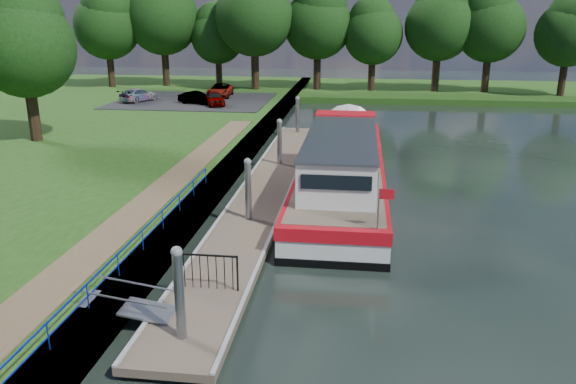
# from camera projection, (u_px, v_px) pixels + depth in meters

# --- Properties ---
(ground) EXTENTS (160.00, 160.00, 0.00)m
(ground) POSITION_uv_depth(u_px,v_px,m) (189.00, 340.00, 15.14)
(ground) COLOR black
(ground) RESTS_ON ground
(bank_edge) EXTENTS (1.10, 90.00, 0.78)m
(bank_edge) POSITION_uv_depth(u_px,v_px,m) (225.00, 174.00, 29.53)
(bank_edge) COLOR #473D2D
(bank_edge) RESTS_ON ground
(far_bank) EXTENTS (60.00, 18.00, 0.60)m
(far_bank) POSITION_uv_depth(u_px,v_px,m) (429.00, 91.00, 62.79)
(far_bank) COLOR #1F4513
(far_bank) RESTS_ON ground
(footpath) EXTENTS (1.60, 40.00, 0.05)m
(footpath) POSITION_uv_depth(u_px,v_px,m) (141.00, 209.00, 23.00)
(footpath) COLOR brown
(footpath) RESTS_ON riverbank
(carpark) EXTENTS (14.00, 12.00, 0.06)m
(carpark) POSITION_uv_depth(u_px,v_px,m) (194.00, 101.00, 52.18)
(carpark) COLOR black
(carpark) RESTS_ON riverbank
(blue_fence) EXTENTS (0.04, 18.04, 0.72)m
(blue_fence) POSITION_uv_depth(u_px,v_px,m) (131.00, 247.00, 17.92)
(blue_fence) COLOR #0C2DBF
(blue_fence) RESTS_ON riverbank
(pontoon) EXTENTS (2.50, 30.00, 0.56)m
(pontoon) POSITION_uv_depth(u_px,v_px,m) (267.00, 191.00, 27.39)
(pontoon) COLOR brown
(pontoon) RESTS_ON ground
(mooring_piles) EXTENTS (0.30, 27.30, 3.55)m
(mooring_piles) POSITION_uv_depth(u_px,v_px,m) (266.00, 169.00, 27.06)
(mooring_piles) COLOR gray
(mooring_piles) RESTS_ON ground
(gangway) EXTENTS (2.58, 1.00, 0.92)m
(gangway) POSITION_uv_depth(u_px,v_px,m) (128.00, 306.00, 15.65)
(gangway) COLOR #A5A8AD
(gangway) RESTS_ON ground
(gate_panel) EXTENTS (1.85, 0.05, 1.15)m
(gate_panel) POSITION_uv_depth(u_px,v_px,m) (208.00, 267.00, 16.88)
(gate_panel) COLOR black
(gate_panel) RESTS_ON ground
(barge) EXTENTS (4.36, 21.15, 4.78)m
(barge) POSITION_uv_depth(u_px,v_px,m) (343.00, 163.00, 28.89)
(barge) COLOR black
(barge) RESTS_ON ground
(horizon_trees) EXTENTS (54.38, 10.03, 12.87)m
(horizon_trees) POSITION_uv_depth(u_px,v_px,m) (306.00, 20.00, 59.00)
(horizon_trees) COLOR #332316
(horizon_trees) RESTS_ON ground
(bank_tree_a) EXTENTS (6.12, 6.12, 9.72)m
(bank_tree_a) POSITION_uv_depth(u_px,v_px,m) (24.00, 39.00, 33.96)
(bank_tree_a) COLOR #332316
(bank_tree_a) RESTS_ON riverbank
(car_a) EXTENTS (2.78, 3.84, 1.21)m
(car_a) POSITION_uv_depth(u_px,v_px,m) (214.00, 98.00, 49.17)
(car_a) COLOR #999999
(car_a) RESTS_ON carpark
(car_b) EXTENTS (3.46, 2.07, 1.08)m
(car_b) POSITION_uv_depth(u_px,v_px,m) (196.00, 98.00, 49.98)
(car_b) COLOR #999999
(car_b) RESTS_ON carpark
(car_c) EXTENTS (3.04, 4.32, 1.16)m
(car_c) POSITION_uv_depth(u_px,v_px,m) (139.00, 95.00, 51.40)
(car_c) COLOR #999999
(car_c) RESTS_ON carpark
(car_d) EXTENTS (2.43, 4.65, 1.25)m
(car_d) POSITION_uv_depth(u_px,v_px,m) (220.00, 90.00, 54.21)
(car_d) COLOR #999999
(car_d) RESTS_ON carpark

